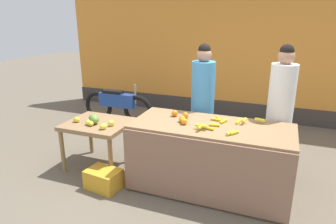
{
  "coord_description": "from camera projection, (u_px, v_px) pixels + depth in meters",
  "views": [
    {
      "loc": [
        1.1,
        -3.47,
        2.2
      ],
      "look_at": [
        -0.3,
        0.15,
        0.94
      ],
      "focal_mm": 32.01,
      "sensor_mm": 36.0,
      "label": 1
    }
  ],
  "objects": [
    {
      "name": "orange_pile",
      "position": [
        181.0,
        117.0,
        3.89
      ],
      "size": [
        0.31,
        0.34,
        0.09
      ],
      "color": "orange",
      "rests_on": "fruit_stall_counter"
    },
    {
      "name": "produce_sack",
      "position": [
        165.0,
        137.0,
        5.07
      ],
      "size": [
        0.43,
        0.46,
        0.48
      ],
      "primitive_type": "ellipsoid",
      "rotation": [
        0.0,
        0.0,
        2.06
      ],
      "color": "tan",
      "rests_on": "ground"
    },
    {
      "name": "market_wall_back",
      "position": [
        231.0,
        46.0,
        6.43
      ],
      "size": [
        7.77,
        0.23,
        3.19
      ],
      "color": "orange",
      "rests_on": "ground"
    },
    {
      "name": "fruit_stall_counter",
      "position": [
        210.0,
        158.0,
        3.86
      ],
      "size": [
        2.01,
        0.89,
        0.89
      ],
      "color": "olive",
      "rests_on": "ground"
    },
    {
      "name": "vendor_woman_white_shirt",
      "position": [
        279.0,
        114.0,
        4.02
      ],
      "size": [
        0.34,
        0.34,
        1.86
      ],
      "color": "#33333D",
      "rests_on": "ground"
    },
    {
      "name": "ground_plane",
      "position": [
        184.0,
        182.0,
        4.13
      ],
      "size": [
        24.0,
        24.0,
        0.0
      ],
      "primitive_type": "plane",
      "color": "#665B4C"
    },
    {
      "name": "vendor_woman_blue_shirt",
      "position": [
        202.0,
        106.0,
        4.44
      ],
      "size": [
        0.34,
        0.34,
        1.83
      ],
      "color": "#33333D",
      "rests_on": "ground"
    },
    {
      "name": "banana_bunch_pile",
      "position": [
        224.0,
        124.0,
        3.69
      ],
      "size": [
        0.77,
        0.61,
        0.07
      ],
      "color": "yellow",
      "rests_on": "fruit_stall_counter"
    },
    {
      "name": "produce_crate",
      "position": [
        104.0,
        179.0,
        3.97
      ],
      "size": [
        0.48,
        0.37,
        0.26
      ],
      "primitive_type": "cube",
      "rotation": [
        0.0,
        0.0,
        -0.12
      ],
      "color": "gold",
      "rests_on": "ground"
    },
    {
      "name": "parked_motorcycle",
      "position": [
        117.0,
        105.0,
        6.3
      ],
      "size": [
        1.6,
        0.18,
        0.88
      ],
      "color": "black",
      "rests_on": "ground"
    },
    {
      "name": "mango_papaya_pile",
      "position": [
        94.0,
        121.0,
        4.27
      ],
      "size": [
        0.67,
        0.34,
        0.14
      ],
      "color": "yellow",
      "rests_on": "side_table_wooden"
    },
    {
      "name": "side_table_wooden",
      "position": [
        98.0,
        128.0,
        4.4
      ],
      "size": [
        0.9,
        0.79,
        0.71
      ],
      "color": "olive",
      "rests_on": "ground"
    }
  ]
}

